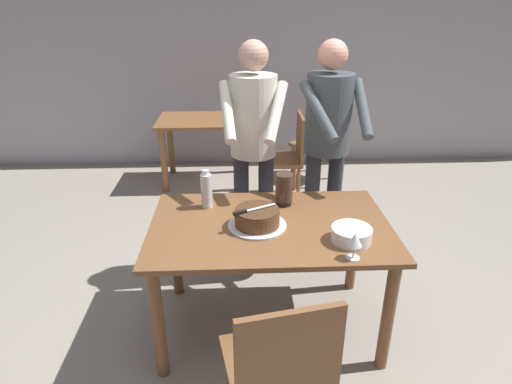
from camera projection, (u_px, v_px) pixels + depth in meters
name	position (u px, v px, depth m)	size (l,w,h in m)	color
ground_plane	(269.00, 324.00, 2.82)	(14.00, 14.00, 0.00)	gray
back_wall	(251.00, 53.00, 5.13)	(10.00, 0.12, 2.70)	#ADA8B2
main_dining_table	(270.00, 241.00, 2.56)	(1.41, 0.90, 0.75)	brown
cake_on_platter	(257.00, 218.00, 2.46)	(0.34, 0.34, 0.11)	silver
cake_knife	(246.00, 211.00, 2.40)	(0.25, 0.14, 0.02)	silver
plate_stack	(351.00, 234.00, 2.32)	(0.22, 0.22, 0.08)	white
wine_glass_near	(355.00, 241.00, 2.14)	(0.08, 0.08, 0.14)	silver
water_bottle	(207.00, 190.00, 2.67)	(0.07, 0.07, 0.25)	silver
hurricane_lamp	(284.00, 189.00, 2.70)	(0.11, 0.11, 0.21)	black
person_cutting_cake	(253.00, 137.00, 2.97)	(0.47, 0.56, 1.72)	#2D2D38
person_standing_beside	(328.00, 135.00, 3.02)	(0.46, 0.57, 1.72)	#2D2D38
chair_near_side	(279.00, 367.00, 1.86)	(0.52, 0.52, 0.90)	brown
background_table	(204.00, 133.00, 4.79)	(1.00, 0.70, 0.74)	brown
background_chair_0	(320.00, 137.00, 4.93)	(0.62, 0.62, 0.90)	brown
background_chair_1	(287.00, 154.00, 4.41)	(0.45, 0.45, 0.90)	brown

